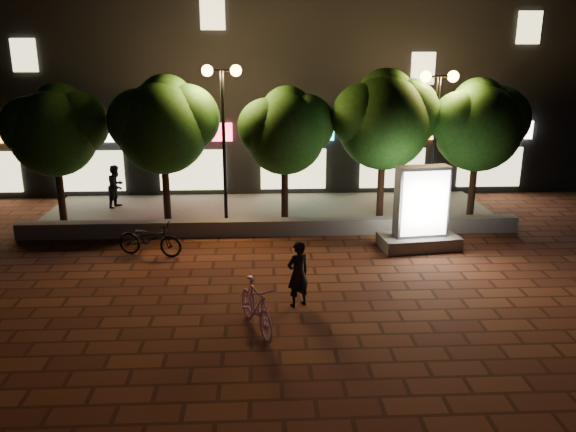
{
  "coord_description": "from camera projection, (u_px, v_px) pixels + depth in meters",
  "views": [
    {
      "loc": [
        -0.33,
        -13.5,
        5.82
      ],
      "look_at": [
        0.42,
        1.5,
        1.35
      ],
      "focal_mm": 35.7,
      "sensor_mm": 36.0,
      "label": 1
    }
  ],
  "objects": [
    {
      "name": "street_lamp_right",
      "position": [
        437.0,
        107.0,
        18.72
      ],
      "size": [
        1.26,
        0.36,
        4.98
      ],
      "color": "black",
      "rests_on": "sidewalk"
    },
    {
      "name": "scooter_pink",
      "position": [
        256.0,
        306.0,
        12.06
      ],
      "size": [
        1.14,
        1.91,
        1.11
      ],
      "primitive_type": "imported",
      "rotation": [
        0.0,
        0.0,
        0.36
      ],
      "color": "#E69CD3",
      "rests_on": "ground"
    },
    {
      "name": "ad_kiosk",
      "position": [
        420.0,
        216.0,
        16.93
      ],
      "size": [
        2.43,
        1.43,
        2.5
      ],
      "color": "slate",
      "rests_on": "ground"
    },
    {
      "name": "building_block",
      "position": [
        266.0,
        65.0,
        25.61
      ],
      "size": [
        28.0,
        8.12,
        11.3
      ],
      "color": "black",
      "rests_on": "ground"
    },
    {
      "name": "tree_far_left",
      "position": [
        55.0,
        127.0,
        18.55
      ],
      "size": [
        3.36,
        2.8,
        4.63
      ],
      "color": "black",
      "rests_on": "sidewalk"
    },
    {
      "name": "tree_far_right",
      "position": [
        479.0,
        122.0,
        19.2
      ],
      "size": [
        3.48,
        2.9,
        4.76
      ],
      "color": "black",
      "rests_on": "sidewalk"
    },
    {
      "name": "scooter_parked",
      "position": [
        150.0,
        239.0,
        16.44
      ],
      "size": [
        2.04,
        1.16,
        1.02
      ],
      "primitive_type": "imported",
      "rotation": [
        0.0,
        0.0,
        1.3
      ],
      "color": "black",
      "rests_on": "ground"
    },
    {
      "name": "rider",
      "position": [
        298.0,
        274.0,
        13.16
      ],
      "size": [
        0.69,
        0.61,
        1.59
      ],
      "primitive_type": "imported",
      "rotation": [
        0.0,
        0.0,
        3.65
      ],
      "color": "black",
      "rests_on": "ground"
    },
    {
      "name": "sidewalk",
      "position": [
        270.0,
        212.0,
        20.8
      ],
      "size": [
        16.0,
        5.0,
        0.08
      ],
      "primitive_type": "cube",
      "color": "slate",
      "rests_on": "ground"
    },
    {
      "name": "street_lamp_left",
      "position": [
        223.0,
        104.0,
        18.35
      ],
      "size": [
        1.26,
        0.36,
        5.18
      ],
      "color": "black",
      "rests_on": "sidewalk"
    },
    {
      "name": "pedestrian",
      "position": [
        116.0,
        186.0,
        21.06
      ],
      "size": [
        0.82,
        0.92,
        1.58
      ],
      "primitive_type": "imported",
      "rotation": [
        0.0,
        0.0,
        1.24
      ],
      "color": "black",
      "rests_on": "sidewalk"
    },
    {
      "name": "tree_mid",
      "position": [
        286.0,
        128.0,
        18.93
      ],
      "size": [
        3.24,
        2.7,
        4.5
      ],
      "color": "black",
      "rests_on": "sidewalk"
    },
    {
      "name": "retaining_wall",
      "position": [
        271.0,
        227.0,
        18.35
      ],
      "size": [
        16.0,
        0.45,
        0.5
      ],
      "primitive_type": "cube",
      "color": "slate",
      "rests_on": "ground"
    },
    {
      "name": "ground",
      "position": [
        275.0,
        284.0,
        14.59
      ],
      "size": [
        80.0,
        80.0,
        0.0
      ],
      "primitive_type": "plane",
      "color": "#5B2E1C",
      "rests_on": "ground"
    },
    {
      "name": "tree_left",
      "position": [
        164.0,
        122.0,
        18.68
      ],
      "size": [
        3.6,
        3.0,
        4.89
      ],
      "color": "black",
      "rests_on": "sidewalk"
    },
    {
      "name": "tree_right",
      "position": [
        385.0,
        117.0,
        18.99
      ],
      "size": [
        3.72,
        3.1,
        5.07
      ],
      "color": "black",
      "rests_on": "sidewalk"
    }
  ]
}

